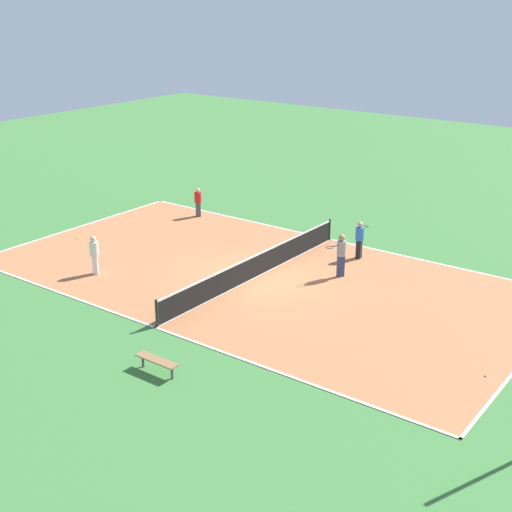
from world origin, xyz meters
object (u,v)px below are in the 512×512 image
Objects in this scene: player_coach_red at (198,200)px; tennis_ball_near_net at (77,238)px; tennis_ball_left_sideline at (486,375)px; player_far_white at (94,253)px; bench at (157,361)px; player_near_blue at (360,237)px; player_baseline_gray at (341,252)px; tennis_net at (256,265)px.

player_coach_red reaches higher than tennis_ball_near_net.
player_coach_red is at bearing -112.29° from tennis_ball_left_sideline.
player_far_white reaches higher than tennis_ball_near_net.
player_far_white is 1.09× the size of player_coach_red.
tennis_ball_left_sideline is (-5.61, 8.00, -0.33)m from bench.
tennis_ball_left_sideline is (6.63, 7.92, -0.89)m from player_near_blue.
player_coach_red is 18.86m from tennis_ball_left_sideline.
tennis_net is at bearing -31.65° from player_baseline_gray.
tennis_ball_near_net is (1.17, -9.42, -0.46)m from tennis_net.
tennis_ball_left_sideline is at bearing -136.91° from player_near_blue.
tennis_ball_near_net is (5.51, -11.69, -0.89)m from player_near_blue.
player_near_blue reaches higher than player_far_white.
bench is 0.92× the size of player_near_blue.
player_coach_red is at bearing -84.55° from player_baseline_gray.
tennis_ball_left_sideline is (-1.31, 15.58, -0.87)m from player_far_white.
tennis_ball_near_net is 19.64m from tennis_ball_left_sideline.
tennis_ball_near_net is (-2.43, -4.03, -0.87)m from player_far_white.
tennis_net is at bearing 105.45° from bench.
tennis_net is 3.41m from player_baseline_gray.
tennis_net is 7.02× the size of player_near_blue.
player_baseline_gray is at bearing 87.08° from bench.
player_coach_red is at bearing 79.95° from player_near_blue.
tennis_net reaches higher than bench.
player_baseline_gray is 12.57m from tennis_ball_near_net.
tennis_net is 6.46× the size of player_baseline_gray.
tennis_ball_near_net and tennis_ball_left_sideline have the same top height.
bench is 15.87m from player_coach_red.
player_far_white is at bearing -116.59° from player_coach_red.
player_baseline_gray is 25.92× the size of tennis_ball_left_sideline.
tennis_ball_left_sideline is at bearing 35.04° from bench.
player_far_white is 0.98× the size of player_near_blue.
player_coach_red is 9.53m from player_near_blue.
tennis_net reaches higher than tennis_ball_near_net.
player_near_blue reaches higher than bench.
player_near_blue is (-7.95, 7.66, 0.02)m from player_far_white.
player_baseline_gray is at bearing -120.00° from tennis_ball_left_sideline.
player_far_white is at bearing -85.18° from tennis_ball_left_sideline.
player_far_white is at bearing -56.23° from tennis_net.
tennis_ball_left_sideline is (1.12, 19.61, 0.00)m from tennis_ball_near_net.
player_far_white is (-4.30, -7.58, 0.54)m from bench.
player_far_white reaches higher than tennis_net.
player_near_blue is 23.88× the size of tennis_ball_left_sideline.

